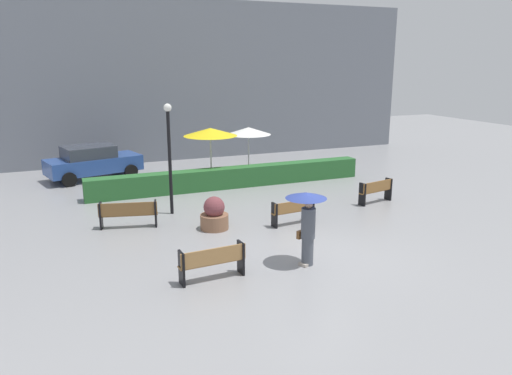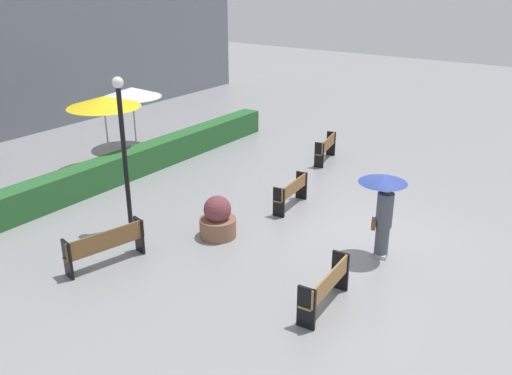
{
  "view_description": "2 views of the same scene",
  "coord_description": "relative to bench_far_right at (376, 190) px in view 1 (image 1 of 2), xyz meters",
  "views": [
    {
      "loc": [
        -6.58,
        -11.33,
        5.31
      ],
      "look_at": [
        0.08,
        4.85,
        0.85
      ],
      "focal_mm": 34.58,
      "sensor_mm": 36.0,
      "label": 1
    },
    {
      "loc": [
        -11.56,
        -4.51,
        6.27
      ],
      "look_at": [
        -0.67,
        3.13,
        0.95
      ],
      "focal_mm": 38.22,
      "sensor_mm": 36.0,
      "label": 2
    }
  ],
  "objects": [
    {
      "name": "bench_far_right",
      "position": [
        0.0,
        0.0,
        0.0
      ],
      "size": [
        1.6,
        0.63,
        0.88
      ],
      "color": "olive",
      "rests_on": "ground"
    },
    {
      "name": "ground_plane",
      "position": [
        -4.74,
        -3.93,
        -0.53
      ],
      "size": [
        60.0,
        60.0,
        0.0
      ],
      "primitive_type": "plane",
      "color": "gray"
    },
    {
      "name": "patio_umbrella_white",
      "position": [
        -2.66,
        6.71,
        1.57
      ],
      "size": [
        2.16,
        2.16,
        2.28
      ],
      "color": "silver",
      "rests_on": "ground"
    },
    {
      "name": "lamp_post",
      "position": [
        -7.64,
        1.65,
        1.89
      ],
      "size": [
        0.28,
        0.28,
        3.94
      ],
      "color": "black",
      "rests_on": "ground"
    },
    {
      "name": "bench_mid_center",
      "position": [
        -4.13,
        -1.12,
        -0.03
      ],
      "size": [
        1.59,
        0.48,
        0.83
      ],
      "color": "olive",
      "rests_on": "ground"
    },
    {
      "name": "bench_near_left",
      "position": [
        -7.97,
        -4.27,
        -0.02
      ],
      "size": [
        1.72,
        0.48,
        0.87
      ],
      "color": "#9E7242",
      "rests_on": "ground"
    },
    {
      "name": "bench_far_left",
      "position": [
        -9.32,
        0.62,
        -0.01
      ],
      "size": [
        1.9,
        0.78,
        0.88
      ],
      "color": "brown",
      "rests_on": "ground"
    },
    {
      "name": "pedestrian_with_umbrella",
      "position": [
        -5.34,
        -4.28,
        0.83
      ],
      "size": [
        1.1,
        1.1,
        2.0
      ],
      "color": "#4C515B",
      "rests_on": "ground"
    },
    {
      "name": "planter_pot",
      "position": [
        -6.73,
        -0.54,
        -0.06
      ],
      "size": [
        0.92,
        0.92,
        1.09
      ],
      "color": "brown",
      "rests_on": "ground"
    },
    {
      "name": "hedge_strip",
      "position": [
        -4.36,
        4.47,
        -0.09
      ],
      "size": [
        12.26,
        0.7,
        0.88
      ],
      "primitive_type": "cube",
      "color": "#28602D",
      "rests_on": "ground"
    },
    {
      "name": "parked_car",
      "position": [
        -9.79,
        8.48,
        0.29
      ],
      "size": [
        4.5,
        2.78,
        1.57
      ],
      "color": "#28478C",
      "rests_on": "ground"
    },
    {
      "name": "patio_umbrella_yellow",
      "position": [
        -4.92,
        5.58,
        1.79
      ],
      "size": [
        2.39,
        2.39,
        2.5
      ],
      "color": "silver",
      "rests_on": "ground"
    },
    {
      "name": "building_facade",
      "position": [
        -4.74,
        12.07,
        3.77
      ],
      "size": [
        28.0,
        1.2,
        8.6
      ],
      "primitive_type": "cube",
      "color": "slate",
      "rests_on": "ground"
    }
  ]
}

